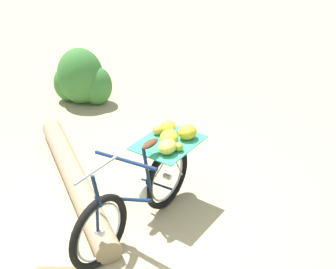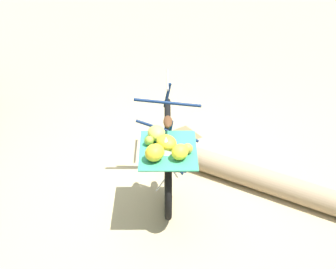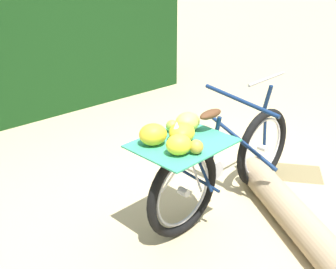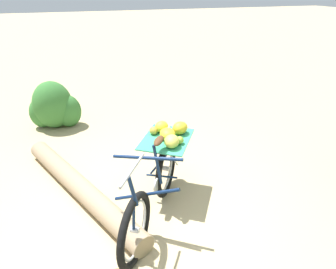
# 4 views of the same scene
# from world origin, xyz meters

# --- Properties ---
(ground_plane) EXTENTS (60.00, 60.00, 0.00)m
(ground_plane) POSITION_xyz_m (0.00, 0.00, 0.00)
(ground_plane) COLOR tan
(bicycle) EXTENTS (1.25, 1.64, 1.03)m
(bicycle) POSITION_xyz_m (-0.01, -0.34, 0.50)
(bicycle) COLOR black
(bicycle) RESTS_ON ground_plane
(fallen_log) EXTENTS (1.31, 2.46, 0.25)m
(fallen_log) POSITION_xyz_m (0.84, -0.94, 0.13)
(fallen_log) COLOR #9E8466
(fallen_log) RESTS_ON ground_plane
(shrub_cluster) EXTENTS (0.93, 0.63, 0.88)m
(shrub_cluster) POSITION_xyz_m (1.13, -3.17, 0.39)
(shrub_cluster) COLOR #387533
(shrub_cluster) RESTS_ON ground_plane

